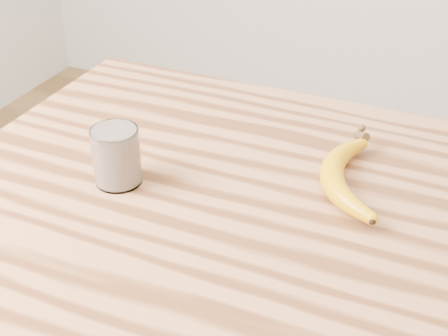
% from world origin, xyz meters
% --- Properties ---
extents(table, '(1.20, 0.80, 0.90)m').
position_xyz_m(table, '(0.00, 0.00, 0.77)').
color(table, '#A76C41').
rests_on(table, ground).
extents(smoothie_glass, '(0.08, 0.08, 0.10)m').
position_xyz_m(smoothie_glass, '(-0.30, -0.04, 0.95)').
color(smoothie_glass, white).
rests_on(smoothie_glass, table).
extents(banana, '(0.21, 0.35, 0.04)m').
position_xyz_m(banana, '(0.03, 0.09, 0.92)').
color(banana, '#CF9105').
rests_on(banana, table).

